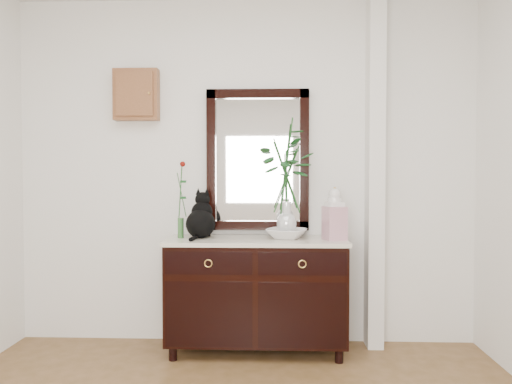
{
  "coord_description": "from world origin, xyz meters",
  "views": [
    {
      "loc": [
        0.24,
        -1.95,
        1.33
      ],
      "look_at": [
        0.1,
        1.63,
        1.2
      ],
      "focal_mm": 35.0,
      "sensor_mm": 36.0,
      "label": 1
    }
  ],
  "objects_px": {
    "cat": "(201,214)",
    "ginger_jar": "(335,213)",
    "lotus_bowl": "(287,234)",
    "sideboard": "(257,289)"
  },
  "relations": [
    {
      "from": "cat",
      "to": "ginger_jar",
      "type": "distance_m",
      "value": 1.0
    },
    {
      "from": "cat",
      "to": "lotus_bowl",
      "type": "height_order",
      "value": "cat"
    },
    {
      "from": "sideboard",
      "to": "ginger_jar",
      "type": "xyz_separation_m",
      "value": [
        0.57,
        -0.04,
        0.57
      ]
    },
    {
      "from": "lotus_bowl",
      "to": "sideboard",
      "type": "bearing_deg",
      "value": -175.37
    },
    {
      "from": "sideboard",
      "to": "cat",
      "type": "distance_m",
      "value": 0.7
    },
    {
      "from": "cat",
      "to": "ginger_jar",
      "type": "height_order",
      "value": "ginger_jar"
    },
    {
      "from": "sideboard",
      "to": "cat",
      "type": "height_order",
      "value": "cat"
    },
    {
      "from": "lotus_bowl",
      "to": "ginger_jar",
      "type": "distance_m",
      "value": 0.39
    },
    {
      "from": "cat",
      "to": "lotus_bowl",
      "type": "relative_size",
      "value": 1.18
    },
    {
      "from": "ginger_jar",
      "to": "lotus_bowl",
      "type": "bearing_deg",
      "value": 169.79
    }
  ]
}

